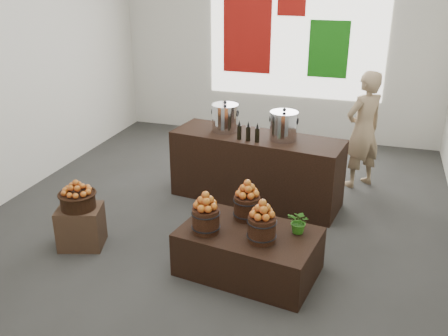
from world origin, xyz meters
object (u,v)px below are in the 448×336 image
(crate, at_px, (81,227))
(wicker_basket, at_px, (78,201))
(stock_pot_center, at_px, (284,127))
(stock_pot_left, at_px, (225,119))
(counter, at_px, (256,168))
(shopper, at_px, (363,130))
(display_table, at_px, (248,252))

(crate, height_order, wicker_basket, wicker_basket)
(stock_pot_center, bearing_deg, stock_pot_left, 172.09)
(crate, xyz_separation_m, stock_pot_left, (1.18, 1.89, 0.89))
(stock_pot_left, bearing_deg, crate, -122.02)
(crate, relative_size, wicker_basket, 1.25)
(wicker_basket, relative_size, counter, 0.17)
(counter, bearing_deg, stock_pot_center, -0.00)
(stock_pot_center, distance_m, shopper, 1.44)
(stock_pot_left, bearing_deg, stock_pot_center, -7.91)
(wicker_basket, height_order, shopper, shopper)
(counter, bearing_deg, crate, -124.29)
(wicker_basket, xyz_separation_m, counter, (1.66, 1.83, -0.11))
(crate, xyz_separation_m, display_table, (2.02, 0.07, -0.00))
(wicker_basket, distance_m, stock_pot_center, 2.75)
(counter, bearing_deg, wicker_basket, -124.29)
(display_table, bearing_deg, shopper, 78.86)
(wicker_basket, bearing_deg, stock_pot_center, 41.26)
(counter, bearing_deg, stock_pot_left, -180.00)
(wicker_basket, height_order, stock_pot_left, stock_pot_left)
(display_table, relative_size, shopper, 0.82)
(display_table, bearing_deg, counter, 110.53)
(crate, bearing_deg, wicker_basket, 0.00)
(crate, distance_m, shopper, 4.15)
(wicker_basket, distance_m, display_table, 2.05)
(wicker_basket, distance_m, stock_pot_left, 2.30)
(wicker_basket, relative_size, stock_pot_center, 1.10)
(crate, xyz_separation_m, wicker_basket, (0.00, 0.00, 0.34))
(stock_pot_left, height_order, stock_pot_center, same)
(counter, distance_m, stock_pot_left, 0.81)
(stock_pot_center, bearing_deg, counter, 172.09)
(display_table, relative_size, stock_pot_center, 3.98)
(crate, height_order, display_table, crate)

